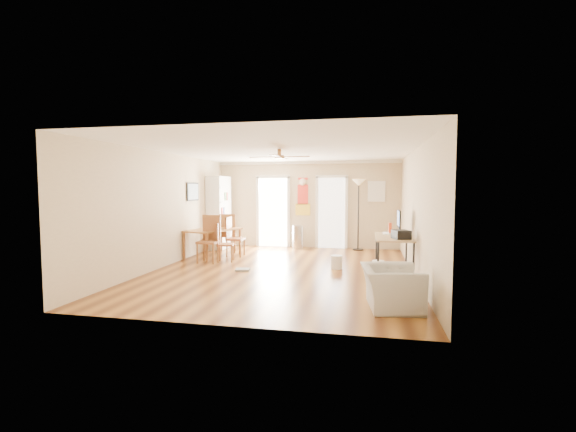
% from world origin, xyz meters
% --- Properties ---
extents(floor, '(7.00, 7.00, 0.00)m').
position_xyz_m(floor, '(0.00, 0.00, 0.00)').
color(floor, brown).
rests_on(floor, ground).
extents(ceiling, '(5.50, 7.00, 0.00)m').
position_xyz_m(ceiling, '(0.00, 0.00, 2.60)').
color(ceiling, silver).
rests_on(ceiling, floor).
extents(wall_back, '(5.50, 0.04, 2.60)m').
position_xyz_m(wall_back, '(0.00, 3.50, 1.30)').
color(wall_back, beige).
rests_on(wall_back, floor).
extents(wall_front, '(5.50, 0.04, 2.60)m').
position_xyz_m(wall_front, '(0.00, -3.50, 1.30)').
color(wall_front, beige).
rests_on(wall_front, floor).
extents(wall_left, '(0.04, 7.00, 2.60)m').
position_xyz_m(wall_left, '(-2.75, 0.00, 1.30)').
color(wall_left, beige).
rests_on(wall_left, floor).
extents(wall_right, '(0.04, 7.00, 2.60)m').
position_xyz_m(wall_right, '(2.75, 0.00, 1.30)').
color(wall_right, beige).
rests_on(wall_right, floor).
extents(crown_molding, '(5.50, 7.00, 0.08)m').
position_xyz_m(crown_molding, '(0.00, 0.00, 2.56)').
color(crown_molding, white).
rests_on(crown_molding, wall_back).
extents(kitchen_doorway, '(0.90, 0.10, 2.10)m').
position_xyz_m(kitchen_doorway, '(-1.05, 3.48, 1.05)').
color(kitchen_doorway, white).
rests_on(kitchen_doorway, wall_back).
extents(bathroom_doorway, '(0.80, 0.10, 2.10)m').
position_xyz_m(bathroom_doorway, '(0.75, 3.48, 1.05)').
color(bathroom_doorway, white).
rests_on(bathroom_doorway, wall_back).
extents(wall_decal, '(0.46, 0.03, 1.10)m').
position_xyz_m(wall_decal, '(-0.13, 3.48, 1.55)').
color(wall_decal, red).
rests_on(wall_decal, wall_back).
extents(ac_grille, '(0.50, 0.04, 0.60)m').
position_xyz_m(ac_grille, '(2.05, 3.47, 1.70)').
color(ac_grille, white).
rests_on(ac_grille, wall_back).
extents(framed_poster, '(0.04, 0.66, 0.48)m').
position_xyz_m(framed_poster, '(-2.73, 1.40, 1.70)').
color(framed_poster, black).
rests_on(framed_poster, wall_left).
extents(ceiling_fan, '(1.24, 1.24, 0.20)m').
position_xyz_m(ceiling_fan, '(0.00, -0.30, 2.43)').
color(ceiling_fan, '#593819').
rests_on(ceiling_fan, ceiling).
extents(bookshelf, '(0.57, 1.02, 2.14)m').
position_xyz_m(bookshelf, '(-2.52, 2.71, 1.07)').
color(bookshelf, silver).
rests_on(bookshelf, floor).
extents(dining_table, '(1.28, 1.65, 0.73)m').
position_xyz_m(dining_table, '(-2.15, 1.34, 0.36)').
color(dining_table, '#9B6332').
rests_on(dining_table, floor).
extents(dining_chair_right_a, '(0.43, 0.43, 1.03)m').
position_xyz_m(dining_chair_right_a, '(-1.60, 1.54, 0.51)').
color(dining_chair_right_a, '#995B31').
rests_on(dining_chair_right_a, floor).
extents(dining_chair_right_b, '(0.46, 0.46, 0.94)m').
position_xyz_m(dining_chair_right_b, '(-1.60, 0.80, 0.47)').
color(dining_chair_right_b, '#9D6032').
rests_on(dining_chair_right_b, floor).
extents(dining_chair_near, '(0.46, 0.46, 1.12)m').
position_xyz_m(dining_chair_near, '(-1.95, 0.57, 0.56)').
color(dining_chair_near, '#995C31').
rests_on(dining_chair_near, floor).
extents(dining_chair_far, '(0.55, 0.55, 1.08)m').
position_xyz_m(dining_chair_far, '(-2.01, 2.09, 0.54)').
color(dining_chair_far, olive).
rests_on(dining_chair_far, floor).
extents(trash_can, '(0.34, 0.34, 0.69)m').
position_xyz_m(trash_can, '(-0.22, 3.15, 0.34)').
color(trash_can, '#A8A8AA').
rests_on(trash_can, floor).
extents(torchiere_lamp, '(0.41, 0.41, 2.05)m').
position_xyz_m(torchiere_lamp, '(1.54, 3.22, 1.03)').
color(torchiere_lamp, black).
rests_on(torchiere_lamp, floor).
extents(computer_desk, '(0.73, 1.47, 0.79)m').
position_xyz_m(computer_desk, '(2.33, 0.14, 0.39)').
color(computer_desk, tan).
rests_on(computer_desk, floor).
extents(imac, '(0.09, 0.56, 0.52)m').
position_xyz_m(imac, '(2.47, 0.58, 1.05)').
color(imac, black).
rests_on(imac, computer_desk).
extents(keyboard, '(0.15, 0.42, 0.02)m').
position_xyz_m(keyboard, '(2.20, 0.66, 0.79)').
color(keyboard, white).
rests_on(keyboard, computer_desk).
extents(printer, '(0.38, 0.41, 0.17)m').
position_xyz_m(printer, '(2.45, -0.24, 0.87)').
color(printer, black).
rests_on(printer, computer_desk).
extents(orange_bottle, '(0.09, 0.09, 0.23)m').
position_xyz_m(orange_bottle, '(2.30, 0.83, 0.90)').
color(orange_bottle, red).
rests_on(orange_bottle, computer_desk).
extents(wastebasket_a, '(0.32, 0.32, 0.30)m').
position_xyz_m(wastebasket_a, '(1.14, 0.43, 0.15)').
color(wastebasket_a, silver).
rests_on(wastebasket_a, floor).
extents(wastebasket_b, '(0.30, 0.30, 0.29)m').
position_xyz_m(wastebasket_b, '(2.03, 0.03, 0.14)').
color(wastebasket_b, white).
rests_on(wastebasket_b, floor).
extents(floor_cloth, '(0.34, 0.29, 0.04)m').
position_xyz_m(floor_cloth, '(-0.85, -0.17, 0.02)').
color(floor_cloth, gray).
rests_on(floor_cloth, floor).
extents(armchair, '(0.94, 1.05, 0.62)m').
position_xyz_m(armchair, '(2.15, -2.28, 0.31)').
color(armchair, '#B0B0AA').
rests_on(armchair, floor).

